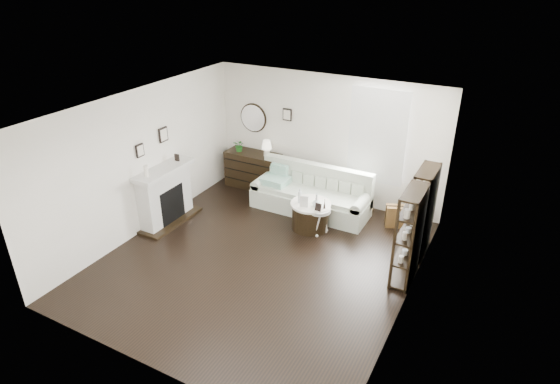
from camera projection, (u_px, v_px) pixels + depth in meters
The scene contains 18 objects.
room at pixel (360, 134), 9.28m from camera, with size 5.50×5.50×5.50m.
fireplace at pixel (166, 197), 9.14m from camera, with size 0.50×1.40×1.84m.
shelf_unit_far at pixel (422, 212), 8.05m from camera, with size 0.30×0.80×1.60m.
shelf_unit_near at pixel (409, 236), 7.33m from camera, with size 0.30×0.80×1.60m.
sofa at pixel (312, 196), 9.66m from camera, with size 2.42×0.84×0.94m.
quilt at pixel (275, 180), 9.79m from camera, with size 0.55×0.45×0.14m, color #28926F.
suitcase at pixel (403, 216), 9.09m from camera, with size 0.65×0.22×0.43m, color brown.
dresser at pixel (253, 170), 10.62m from camera, with size 1.24×0.53×0.83m.
table_lamp at pixel (267, 148), 10.20m from camera, with size 0.23×0.23×0.36m, color beige, non-canonical shape.
potted_plant at pixel (240, 145), 10.46m from camera, with size 0.25×0.22×0.28m, color #1E601B.
drum_table at pixel (310, 215), 9.02m from camera, with size 0.78×0.78×0.54m.
pedestal_table at pixel (319, 211), 8.75m from camera, with size 0.43×0.43×0.52m.
eiffel_drum at pixel (316, 199), 8.87m from camera, with size 0.10×0.10×0.18m, color black, non-canonical shape.
bottle_drum at pixel (300, 196), 8.85m from camera, with size 0.07×0.07×0.30m, color silver.
card_frame_drum at pixel (304, 202), 8.72m from camera, with size 0.16×0.01×0.21m, color silver.
eiffel_ped at pixel (324, 205), 8.68m from camera, with size 0.10×0.10×0.18m, color black, non-canonical shape.
flask_ped at pixel (316, 201), 8.72m from camera, with size 0.15×0.15×0.28m, color silver, non-canonical shape.
card_frame_ped at pixel (318, 208), 8.60m from camera, with size 0.12×0.01×0.16m, color black.
Camera 1 is at (3.50, -5.83, 4.68)m, focal length 30.00 mm.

